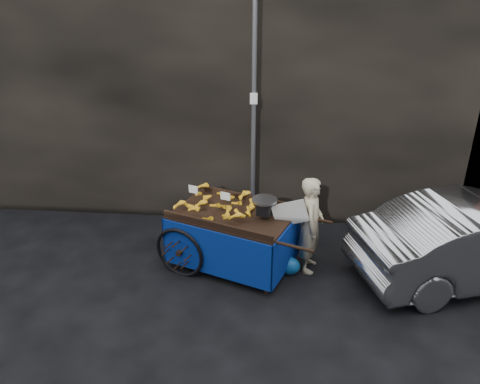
{
  "coord_description": "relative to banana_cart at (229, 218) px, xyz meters",
  "views": [
    {
      "loc": [
        0.73,
        -6.22,
        4.22
      ],
      "look_at": [
        0.14,
        0.5,
        1.07
      ],
      "focal_mm": 35.0,
      "sensor_mm": 36.0,
      "label": 1
    }
  ],
  "objects": [
    {
      "name": "plastic_bag",
      "position": [
        0.96,
        -0.21,
        -0.69
      ],
      "size": [
        0.31,
        0.25,
        0.28
      ],
      "primitive_type": "ellipsoid",
      "color": "#1762B2",
      "rests_on": "ground"
    },
    {
      "name": "ground",
      "position": [
        -0.01,
        -0.07,
        -0.83
      ],
      "size": [
        80.0,
        80.0,
        0.0
      ],
      "primitive_type": "plane",
      "color": "black",
      "rests_on": "ground"
    },
    {
      "name": "building_wall",
      "position": [
        0.38,
        2.53,
        1.67
      ],
      "size": [
        13.5,
        2.0,
        5.0
      ],
      "color": "black",
      "rests_on": "ground"
    },
    {
      "name": "street_pole",
      "position": [
        0.29,
        1.23,
        1.18
      ],
      "size": [
        0.12,
        0.1,
        4.0
      ],
      "color": "slate",
      "rests_on": "ground"
    },
    {
      "name": "banana_cart",
      "position": [
        0.0,
        0.0,
        0.0
      ],
      "size": [
        2.69,
        1.9,
        1.34
      ],
      "rotation": [
        0.0,
        0.0,
        -0.37
      ],
      "color": "black",
      "rests_on": "ground"
    },
    {
      "name": "vendor",
      "position": [
        1.25,
        -0.02,
        -0.05
      ],
      "size": [
        0.85,
        0.61,
        1.55
      ],
      "rotation": [
        0.0,
        0.0,
        1.43
      ],
      "color": "tan",
      "rests_on": "ground"
    }
  ]
}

